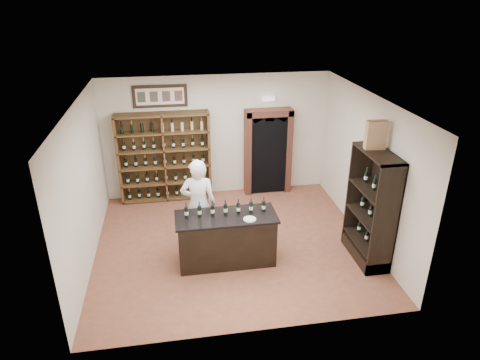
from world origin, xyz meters
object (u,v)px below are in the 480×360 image
object	(u,v)px
counter_bottle_0	(186,212)
wine_shelf	(165,157)
tasting_counter	(226,239)
side_cabinet	(370,223)
shopkeeper	(199,205)
wine_crate	(376,135)

from	to	relation	value
counter_bottle_0	wine_shelf	bearing A→B (deg)	97.54
tasting_counter	counter_bottle_0	xyz separation A→B (m)	(-0.72, 0.06, 0.61)
wine_shelf	tasting_counter	xyz separation A→B (m)	(1.10, -2.93, -0.61)
counter_bottle_0	side_cabinet	distance (m)	3.48
tasting_counter	shopkeeper	distance (m)	0.89
counter_bottle_0	tasting_counter	bearing A→B (deg)	-4.84
tasting_counter	counter_bottle_0	world-z (taller)	counter_bottle_0
shopkeeper	counter_bottle_0	bearing A→B (deg)	71.75
wine_shelf	wine_crate	bearing A→B (deg)	-38.94
side_cabinet	wine_shelf	bearing A→B (deg)	139.79
wine_shelf	tasting_counter	distance (m)	3.19
wine_shelf	side_cabinet	distance (m)	5.02
side_cabinet	shopkeeper	xyz separation A→B (m)	(-3.19, 0.90, 0.20)
counter_bottle_0	side_cabinet	size ratio (longest dim) A/B	0.14
side_cabinet	shopkeeper	size ratio (longest dim) A/B	1.15
counter_bottle_0	shopkeeper	bearing A→B (deg)	64.62
tasting_counter	counter_bottle_0	bearing A→B (deg)	175.16
side_cabinet	shopkeeper	world-z (taller)	side_cabinet
wine_shelf	side_cabinet	bearing A→B (deg)	-40.21
counter_bottle_0	wine_crate	world-z (taller)	wine_crate
tasting_counter	wine_crate	world-z (taller)	wine_crate
wine_crate	side_cabinet	bearing A→B (deg)	-71.23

